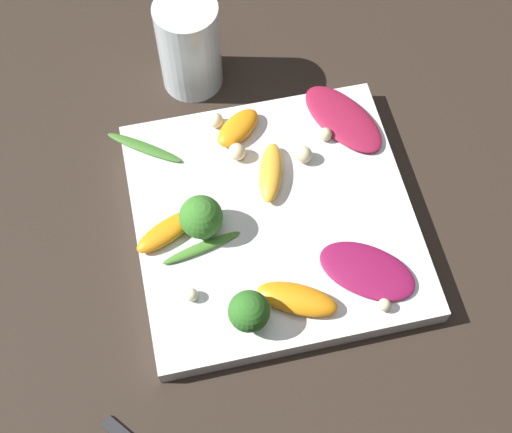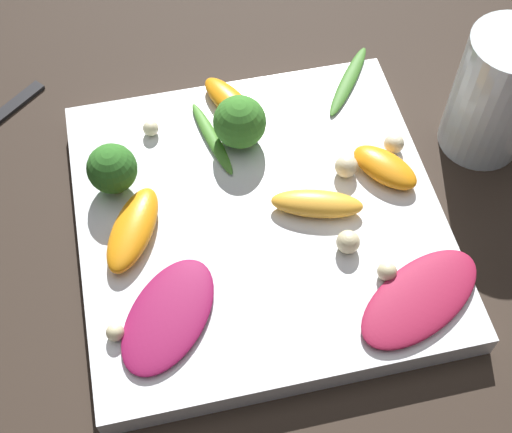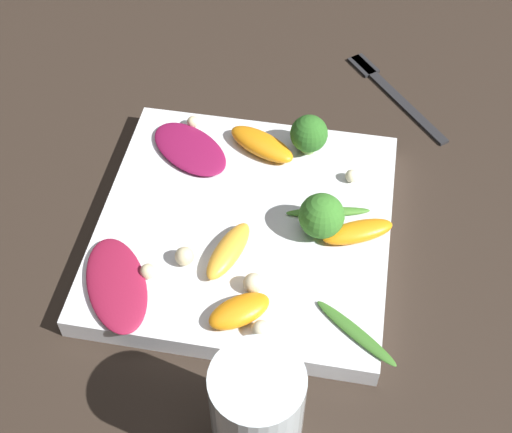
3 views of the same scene
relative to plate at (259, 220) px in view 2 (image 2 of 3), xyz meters
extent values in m
plane|color=#2D231C|center=(0.00, 0.00, -0.01)|extent=(2.40, 2.40, 0.00)
cube|color=white|center=(0.00, 0.00, 0.00)|extent=(0.27, 0.27, 0.02)
cylinder|color=silver|center=(0.20, 0.05, 0.04)|extent=(0.07, 0.07, 0.11)
ellipsoid|color=maroon|center=(0.09, -0.10, 0.02)|extent=(0.12, 0.09, 0.01)
ellipsoid|color=maroon|center=(-0.08, -0.07, 0.02)|extent=(0.10, 0.11, 0.01)
ellipsoid|color=orange|center=(-0.10, 0.00, 0.02)|extent=(0.06, 0.08, 0.02)
ellipsoid|color=#FCAD33|center=(0.04, -0.01, 0.02)|extent=(0.07, 0.04, 0.02)
ellipsoid|color=orange|center=(0.00, 0.11, 0.02)|extent=(0.05, 0.07, 0.01)
ellipsoid|color=orange|center=(0.10, 0.01, 0.02)|extent=(0.06, 0.06, 0.02)
cylinder|color=#84AD5B|center=(0.00, 0.07, 0.02)|extent=(0.01, 0.01, 0.01)
sphere|color=#387A28|center=(0.00, 0.07, 0.03)|extent=(0.04, 0.04, 0.04)
cylinder|color=#84AD5B|center=(-0.10, 0.05, 0.02)|extent=(0.01, 0.01, 0.01)
sphere|color=#2D6B23|center=(-0.10, 0.05, 0.04)|extent=(0.04, 0.04, 0.04)
ellipsoid|color=#47842D|center=(-0.02, 0.08, 0.01)|extent=(0.03, 0.08, 0.01)
ellipsoid|color=#3D7528|center=(0.10, 0.11, 0.01)|extent=(0.06, 0.08, 0.00)
sphere|color=beige|center=(0.07, 0.02, 0.02)|extent=(0.02, 0.02, 0.02)
sphere|color=beige|center=(0.06, -0.04, 0.02)|extent=(0.02, 0.02, 0.02)
sphere|color=beige|center=(0.12, 0.04, 0.02)|extent=(0.02, 0.02, 0.02)
sphere|color=beige|center=(-0.12, -0.08, 0.02)|extent=(0.01, 0.01, 0.01)
sphere|color=beige|center=(0.08, -0.07, 0.02)|extent=(0.01, 0.01, 0.01)
sphere|color=beige|center=(-0.07, 0.09, 0.02)|extent=(0.01, 0.01, 0.01)
camera|label=1|loc=(-0.32, 0.09, 0.63)|focal=50.00mm
camera|label=2|loc=(-0.07, -0.29, 0.46)|focal=50.00mm
camera|label=3|loc=(0.41, 0.08, 0.54)|focal=50.00mm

